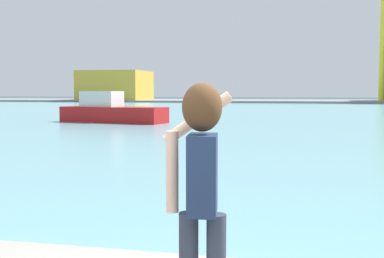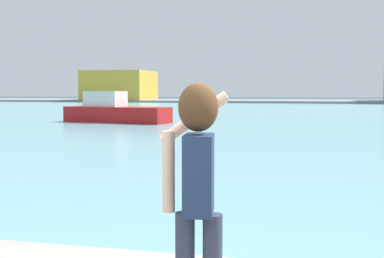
{
  "view_description": "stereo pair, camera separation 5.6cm",
  "coord_description": "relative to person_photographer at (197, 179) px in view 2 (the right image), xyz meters",
  "views": [
    {
      "loc": [
        1.02,
        -2.89,
        2.15
      ],
      "look_at": [
        -0.42,
        3.4,
        1.65
      ],
      "focal_mm": 46.6,
      "sensor_mm": 36.0,
      "label": 1
    },
    {
      "loc": [
        1.07,
        -2.87,
        2.15
      ],
      "look_at": [
        -0.42,
        3.4,
        1.65
      ],
      "focal_mm": 46.6,
      "sensor_mm": 36.0,
      "label": 2
    }
  ],
  "objects": [
    {
      "name": "boat_moored",
      "position": [
        -12.03,
        27.96,
        -0.77
      ],
      "size": [
        7.65,
        3.56,
        2.09
      ],
      "rotation": [
        0.0,
        0.0,
        -0.21
      ],
      "color": "#B21919",
      "rests_on": "harbor_water"
    },
    {
      "name": "warehouse_left",
      "position": [
        -35.2,
        87.42,
        1.61
      ],
      "size": [
        12.0,
        11.11,
        5.53
      ],
      "primitive_type": "cube",
      "color": "gold",
      "rests_on": "far_shore_dock"
    },
    {
      "name": "harbor_water",
      "position": [
        -0.31,
        51.5,
        -1.52
      ],
      "size": [
        140.0,
        100.0,
        0.02
      ],
      "primitive_type": "cube",
      "color": "#6BA8B2",
      "rests_on": "ground_plane"
    },
    {
      "name": "ground_plane",
      "position": [
        -0.31,
        49.5,
        -1.53
      ],
      "size": [
        220.0,
        220.0,
        0.0
      ],
      "primitive_type": "plane",
      "color": "#334751"
    },
    {
      "name": "port_crane",
      "position": [
        11.92,
        84.55,
        10.16
      ],
      "size": [
        10.83,
        1.35,
        18.97
      ],
      "color": "yellow",
      "rests_on": "far_shore_dock"
    },
    {
      "name": "far_shore_dock",
      "position": [
        -0.31,
        91.5,
        -1.34
      ],
      "size": [
        140.0,
        20.0,
        0.38
      ],
      "primitive_type": "cube",
      "color": "gray",
      "rests_on": "ground_plane"
    },
    {
      "name": "person_photographer",
      "position": [
        0.0,
        0.0,
        0.0
      ],
      "size": [
        0.53,
        0.55,
        1.74
      ],
      "rotation": [
        0.0,
        0.0,
        1.71
      ],
      "color": "#2D3342",
      "rests_on": "quay_promenade"
    }
  ]
}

